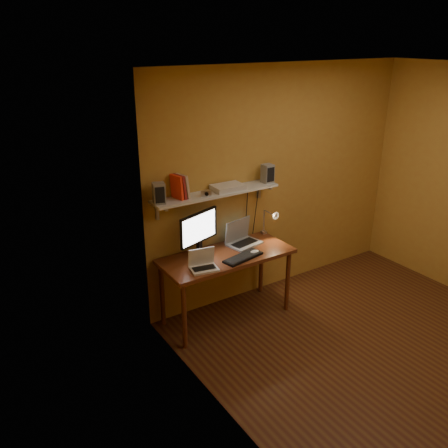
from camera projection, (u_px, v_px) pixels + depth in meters
room at (396, 226)px, 4.16m from camera, size 3.44×3.24×2.64m
desk at (227, 262)px, 4.92m from camera, size 1.40×0.60×0.75m
wall_shelf at (216, 193)px, 4.82m from camera, size 1.40×0.25×0.21m
monitor at (199, 232)px, 4.78m from camera, size 0.50×0.28×0.47m
laptop at (241, 237)px, 5.13m from camera, size 0.39×0.32×0.26m
netbook at (203, 263)px, 4.58m from camera, size 0.29×0.23×0.20m
keyboard at (243, 257)px, 4.80m from camera, size 0.47×0.24×0.02m
mouse at (255, 252)px, 4.90m from camera, size 0.11×0.07×0.04m
desk_lamp at (270, 219)px, 5.24m from camera, size 0.09×0.23×0.38m
speaker_left at (159, 193)px, 4.45m from camera, size 0.14×0.14×0.20m
speaker_right at (268, 173)px, 5.09m from camera, size 0.11×0.11×0.20m
books at (180, 187)px, 4.58m from camera, size 0.15×0.17×0.24m
shelf_camera at (206, 193)px, 4.67m from camera, size 0.11×0.06×0.06m
router at (228, 187)px, 4.87m from camera, size 0.33×0.23×0.05m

